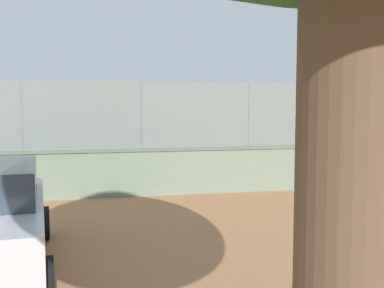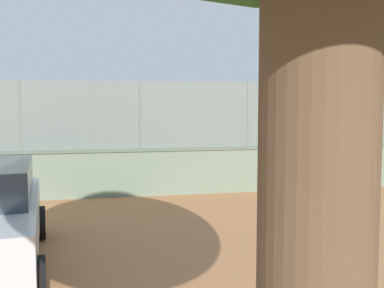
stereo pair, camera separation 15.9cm
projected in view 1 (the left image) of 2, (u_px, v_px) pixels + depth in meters
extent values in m
plane|color=#A36B42|center=(159.00, 152.00, 24.83)|extent=(260.00, 260.00, 0.00)
cube|color=slate|center=(197.00, 172.00, 13.24)|extent=(28.75, 0.48, 1.25)
cube|color=#556151|center=(197.00, 149.00, 13.18)|extent=(28.75, 0.54, 0.08)
cube|color=slate|center=(197.00, 115.00, 13.10)|extent=(28.18, 0.26, 1.85)
cylinder|color=slate|center=(346.00, 114.00, 14.12)|extent=(0.07, 0.07, 1.85)
cylinder|color=slate|center=(249.00, 115.00, 13.44)|extent=(0.07, 0.07, 1.85)
cylinder|color=slate|center=(142.00, 115.00, 12.76)|extent=(0.07, 0.07, 1.85)
cylinder|color=slate|center=(22.00, 116.00, 12.08)|extent=(0.07, 0.07, 1.85)
cylinder|color=navy|center=(249.00, 141.00, 27.12)|extent=(0.21, 0.21, 0.84)
cylinder|color=navy|center=(248.00, 142.00, 26.93)|extent=(0.21, 0.21, 0.84)
cylinder|color=orange|center=(248.00, 129.00, 26.96)|extent=(0.46, 0.46, 0.62)
cylinder|color=brown|center=(249.00, 126.00, 27.27)|extent=(0.56, 0.38, 0.17)
cylinder|color=brown|center=(242.00, 127.00, 26.74)|extent=(0.56, 0.38, 0.17)
sphere|color=brown|center=(249.00, 121.00, 26.92)|extent=(0.24, 0.24, 0.24)
cylinder|color=red|center=(249.00, 120.00, 26.92)|extent=(0.34, 0.34, 0.05)
cylinder|color=black|center=(239.00, 127.00, 26.79)|extent=(0.28, 0.18, 0.04)
ellipsoid|color=#333338|center=(236.00, 127.00, 26.85)|extent=(0.27, 0.18, 0.24)
cylinder|color=black|center=(75.00, 172.00, 14.97)|extent=(0.20, 0.20, 0.76)
cylinder|color=black|center=(69.00, 172.00, 15.00)|extent=(0.20, 0.20, 0.76)
cylinder|color=#429951|center=(72.00, 151.00, 14.93)|extent=(0.45, 0.45, 0.56)
cylinder|color=brown|center=(81.00, 148.00, 14.92)|extent=(0.29, 0.53, 0.16)
cylinder|color=brown|center=(67.00, 147.00, 15.26)|extent=(0.29, 0.53, 0.16)
sphere|color=brown|center=(71.00, 139.00, 14.90)|extent=(0.21, 0.21, 0.21)
cylinder|color=navy|center=(71.00, 136.00, 14.89)|extent=(0.30, 0.30, 0.05)
cylinder|color=black|center=(69.00, 146.00, 15.44)|extent=(0.15, 0.29, 0.04)
ellipsoid|color=#333338|center=(72.00, 146.00, 15.66)|extent=(0.15, 0.29, 0.24)
sphere|color=orange|center=(239.00, 124.00, 24.38)|extent=(0.14, 0.14, 0.14)
cylinder|color=black|center=(46.00, 280.00, 5.86)|extent=(0.25, 0.64, 0.62)
cylinder|color=black|center=(44.00, 223.00, 8.72)|extent=(0.25, 0.64, 0.62)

